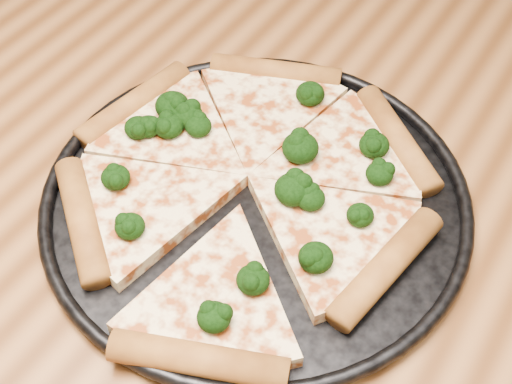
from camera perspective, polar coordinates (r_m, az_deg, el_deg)
The scene contains 4 objects.
dining_table at distance 0.68m, azimuth 4.90°, elevation -5.71°, with size 1.20×0.90×0.75m.
pizza_pan at distance 0.60m, azimuth 0.00°, elevation -0.52°, with size 0.36×0.36×0.02m.
pizza at distance 0.60m, azimuth -0.77°, elevation 0.79°, with size 0.32×0.36×0.02m.
broccoli_florets at distance 0.60m, azimuth -0.96°, elevation 2.18°, with size 0.23×0.27×0.02m.
Camera 1 is at (0.16, -0.36, 1.22)m, focal length 50.47 mm.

